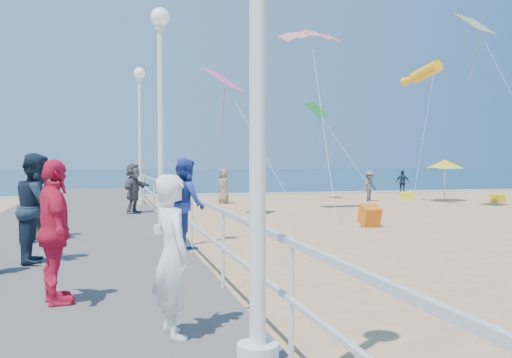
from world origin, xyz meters
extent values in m
plane|color=tan|center=(0.00, 0.00, 0.00)|extent=(160.00, 160.00, 0.00)
cube|color=#0C2E49|center=(0.00, 65.00, 0.01)|extent=(160.00, 90.00, 0.05)
cube|color=white|center=(0.00, 20.50, 0.03)|extent=(160.00, 1.20, 0.04)
cube|color=#67625D|center=(-7.50, 0.00, 0.20)|extent=(5.00, 44.00, 0.40)
cube|color=white|center=(-5.05, 0.00, 1.45)|extent=(0.05, 42.00, 0.06)
cube|color=white|center=(-5.05, 0.00, 0.95)|extent=(0.05, 42.00, 0.04)
cylinder|color=white|center=(-5.35, -9.00, 0.50)|extent=(0.36, 0.36, 0.20)
cylinder|color=white|center=(-5.35, -9.00, 2.85)|extent=(0.14, 0.14, 4.70)
cylinder|color=white|center=(-5.35, 0.00, 0.50)|extent=(0.36, 0.36, 0.20)
cylinder|color=white|center=(-5.35, 0.00, 2.85)|extent=(0.14, 0.14, 4.70)
sphere|color=white|center=(-5.35, 0.00, 5.50)|extent=(0.44, 0.44, 0.44)
cylinder|color=white|center=(-5.35, 9.00, 0.50)|extent=(0.36, 0.36, 0.20)
cylinder|color=white|center=(-5.35, 9.00, 2.85)|extent=(0.14, 0.14, 4.70)
sphere|color=white|center=(-5.35, 9.00, 5.50)|extent=(0.44, 0.44, 0.44)
imported|color=white|center=(-5.95, -7.99, 1.21)|extent=(0.50, 0.66, 1.61)
imported|color=#2C45A8|center=(-5.80, -7.84, 1.71)|extent=(0.44, 0.52, 0.93)
imported|color=#1B203C|center=(-8.04, -0.74, 1.35)|extent=(0.77, 0.83, 1.89)
imported|color=gray|center=(-7.96, -0.10, 1.28)|extent=(0.74, 0.91, 1.77)
imported|color=#DD1B42|center=(-7.20, -6.34, 1.28)|extent=(0.66, 1.10, 1.76)
imported|color=#515256|center=(-5.76, 5.35, 1.21)|extent=(1.17, 1.55, 1.63)
imported|color=#1A283A|center=(-7.74, -3.27, 1.33)|extent=(0.71, 0.91, 1.86)
imported|color=#5C5C61|center=(6.48, 13.21, 0.80)|extent=(1.19, 1.05, 1.60)
imported|color=#1A293B|center=(10.96, 17.93, 0.74)|extent=(0.86, 0.89, 1.49)
imported|color=#827059|center=(-1.10, 13.61, 0.85)|extent=(0.65, 0.90, 1.71)
cube|color=red|center=(1.51, 3.00, 0.30)|extent=(0.57, 0.72, 0.74)
cylinder|color=white|center=(10.30, 12.40, 0.90)|extent=(0.05, 0.05, 1.80)
cone|color=yellow|center=(10.30, 12.40, 1.91)|extent=(1.90, 1.90, 0.45)
cube|color=#FDF41A|center=(8.91, 13.75, 0.20)|extent=(0.55, 0.55, 0.40)
cube|color=gold|center=(12.12, 10.63, 0.20)|extent=(0.55, 0.55, 0.40)
cylinder|color=#FCB215|center=(7.74, 10.03, 6.20)|extent=(1.02, 2.77, 1.10)
cube|color=#E45496|center=(-2.39, 7.28, 5.11)|extent=(1.80, 1.87, 0.83)
cube|color=#16ACC2|center=(8.46, 7.42, 7.84)|extent=(1.76, 1.61, 0.89)
cube|color=#26B267|center=(4.13, 14.80, 4.76)|extent=(1.14, 1.35, 0.77)
camera|label=1|loc=(-6.56, -13.61, 2.16)|focal=40.00mm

